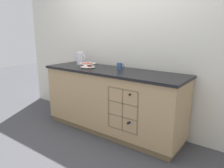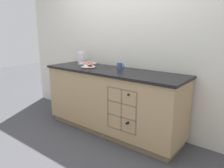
% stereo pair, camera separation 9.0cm
% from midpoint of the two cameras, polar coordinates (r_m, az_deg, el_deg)
% --- Properties ---
extents(ground_plane, '(14.00, 14.00, 0.00)m').
position_cam_midpoint_polar(ground_plane, '(3.35, -0.78, -12.06)').
color(ground_plane, '#424247').
extents(back_wall, '(4.49, 0.06, 2.55)m').
position_cam_midpoint_polar(back_wall, '(3.32, 3.06, 10.56)').
color(back_wall, silver).
rests_on(back_wall, ground_plane).
extents(kitchen_island, '(2.13, 0.66, 0.92)m').
position_cam_midpoint_polar(kitchen_island, '(3.17, -0.78, -4.44)').
color(kitchen_island, olive).
rests_on(kitchen_island, ground_plane).
extents(fruit_bowl, '(0.24, 0.24, 0.08)m').
position_cam_midpoint_polar(fruit_bowl, '(3.27, -7.15, 5.04)').
color(fruit_bowl, silver).
rests_on(fruit_bowl, kitchen_island).
extents(white_pitcher, '(0.17, 0.12, 0.20)m').
position_cam_midpoint_polar(white_pitcher, '(3.59, -9.01, 6.70)').
color(white_pitcher, white).
rests_on(white_pitcher, kitchen_island).
extents(ceramic_mug, '(0.11, 0.08, 0.10)m').
position_cam_midpoint_polar(ceramic_mug, '(3.08, 1.26, 4.68)').
color(ceramic_mug, '#385684').
rests_on(ceramic_mug, kitchen_island).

